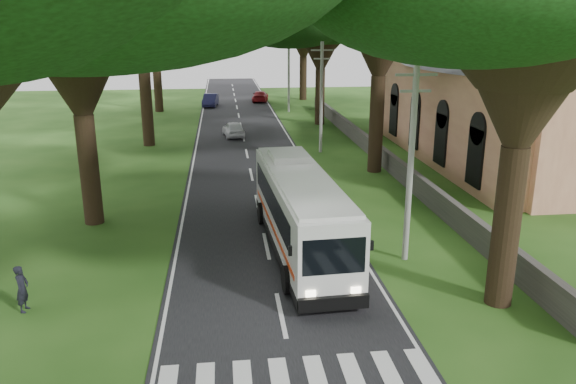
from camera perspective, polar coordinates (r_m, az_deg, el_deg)
name	(u,v)px	position (r m, az deg, el deg)	size (l,w,h in m)	color
ground	(288,349)	(17.22, 0.02, -15.63)	(140.00, 140.00, 0.00)	#224814
road	(247,157)	(40.54, -4.14, 3.58)	(8.00, 120.00, 0.04)	black
property_wall	(373,149)	(40.82, 8.67, 4.37)	(0.35, 50.00, 1.20)	#383533
church	(514,90)	(41.19, 22.01, 9.55)	(14.00, 24.00, 11.60)	tan
pole_near	(411,159)	(22.25, 12.39, 3.26)	(1.60, 0.24, 8.00)	gray
pole_mid	(321,96)	(41.38, 3.41, 9.73)	(1.60, 0.24, 8.00)	gray
pole_far	(289,73)	(61.07, 0.08, 12.02)	(1.60, 0.24, 8.00)	gray
tree_r_midb	(321,9)	(53.25, 3.40, 18.02)	(15.33, 15.33, 13.75)	black
tree_r_far	(304,10)	(71.19, 1.60, 17.95)	(16.17, 16.17, 14.20)	black
coach_bus	(300,210)	(23.30, 1.24, -1.83)	(3.12, 11.44, 3.34)	silver
distant_car_a	(233,129)	(47.85, -5.56, 6.39)	(1.53, 3.80, 1.29)	silver
distant_car_b	(210,100)	(66.20, -7.89, 9.24)	(1.49, 4.26, 1.40)	#21214E
distant_car_c	(260,96)	(69.75, -2.84, 9.70)	(1.80, 4.42, 1.28)	maroon
pedestrian	(22,289)	(20.79, -25.40, -8.85)	(0.59, 0.39, 1.62)	black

